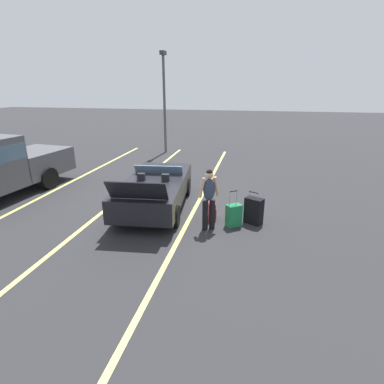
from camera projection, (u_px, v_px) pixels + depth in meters
ground_plane at (156, 207)px, 9.68m from camera, size 80.00×80.00×0.00m
lot_line_near at (194, 210)px, 9.44m from camera, size 18.00×0.12×0.01m
lot_line_mid at (113, 204)px, 9.97m from camera, size 18.00×0.12×0.01m
lot_line_far at (40, 198)px, 10.50m from camera, size 18.00×0.12×0.01m
convertible_car at (157, 188)px, 9.67m from camera, size 4.37×2.16×1.49m
suitcase_large_black at (254, 211)px, 8.46m from camera, size 0.47×0.56×0.95m
suitcase_medium_bright at (234, 215)px, 8.29m from camera, size 0.43×0.46×1.00m
suitcase_small_carryon at (212, 211)px, 8.73m from camera, size 0.37×0.27×0.87m
traveler_person at (209, 196)px, 7.91m from camera, size 0.38×0.56×1.65m
parking_lamp_post at (164, 96)px, 16.64m from camera, size 0.50×0.24×5.35m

